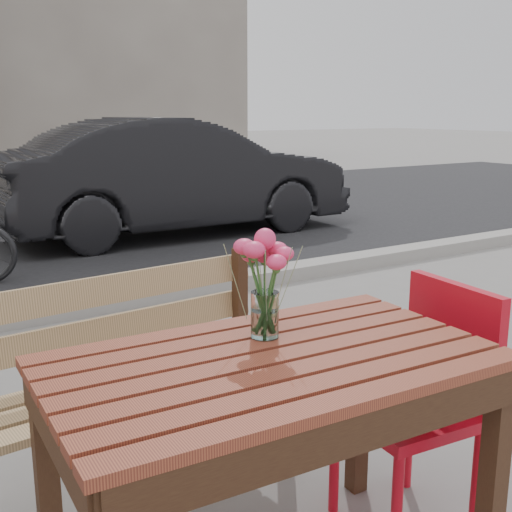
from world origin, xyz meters
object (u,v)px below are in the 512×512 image
(main_table, at_px, (272,398))
(parked_car, at_px, (175,176))
(main_vase, at_px, (265,270))
(red_chair, at_px, (426,388))

(main_table, relative_size, parked_car, 0.31)
(main_vase, bearing_deg, parked_car, 67.37)
(red_chair, distance_m, main_vase, 0.79)
(main_table, height_order, main_vase, main_vase)
(main_vase, relative_size, parked_car, 0.08)
(main_vase, bearing_deg, red_chair, -10.40)
(red_chair, relative_size, parked_car, 0.21)
(red_chair, height_order, main_vase, main_vase)
(parked_car, bearing_deg, red_chair, 163.82)
(main_vase, bearing_deg, main_table, -114.84)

